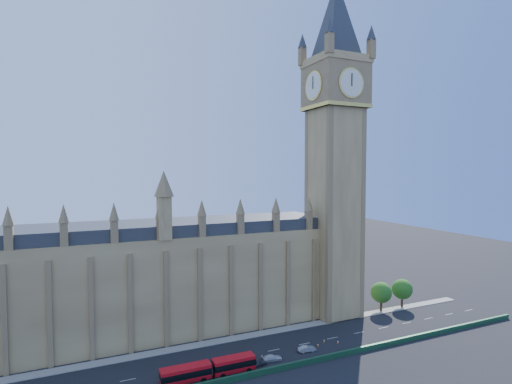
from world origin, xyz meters
name	(u,v)px	position (x,y,z in m)	size (l,w,h in m)	color
ground	(224,360)	(0.00, 0.00, 0.00)	(400.00, 400.00, 0.00)	black
palace_westminster	(94,284)	(-25.00, 22.00, 13.86)	(120.00, 20.00, 28.00)	olive
elizabeth_tower	(335,122)	(38.00, 13.99, 54.56)	(20.59, 20.59, 105.00)	olive
bridge_parapet	(240,377)	(0.00, -9.00, 0.60)	(160.00, 0.60, 1.20)	#1E4C2D
kerb_north	(211,343)	(0.00, 9.50, 0.08)	(160.00, 3.00, 0.16)	gray
tree_east_near	(382,292)	(52.22, 10.08, 5.64)	(6.00, 6.00, 8.50)	#382619
tree_east_far	(403,288)	(60.22, 10.08, 5.64)	(6.00, 6.00, 8.50)	#382619
red_bus	(209,370)	(-5.29, -5.79, 1.71)	(19.16, 3.26, 3.25)	red
car_grey	(257,363)	(5.48, -5.18, 0.70)	(1.65, 4.11, 1.40)	#414349
car_silver	(307,349)	(18.47, -3.74, 0.67)	(1.41, 4.05, 1.34)	#929599
car_white	(272,358)	(9.22, -4.50, 0.65)	(1.82, 4.48, 1.30)	silver
cone_a	(318,345)	(22.19, -2.51, 0.33)	(0.44, 0.44, 0.67)	black
cone_b	(304,351)	(17.55, -3.92, 0.38)	(0.58, 0.58, 0.77)	black
cone_c	(324,341)	(24.82, -1.14, 0.32)	(0.53, 0.53, 0.65)	black
cone_d	(338,342)	(27.43, -3.04, 0.34)	(0.52, 0.52, 0.68)	black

